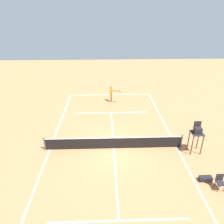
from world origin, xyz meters
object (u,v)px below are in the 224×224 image
Objects in this scene: courtside_chair_near at (220,181)px; equipment_bag at (205,179)px; tennis_ball at (116,110)px; umpire_chair at (197,133)px; player_serving at (112,93)px.

courtside_chair_near is 1.25× the size of equipment_bag.
umpire_chair is at bearing 127.32° from tennis_ball.
courtside_chair_near is (-5.46, 10.53, 0.50)m from tennis_ball.
courtside_chair_near is (-5.78, 12.78, -0.52)m from player_serving.
umpire_chair is 3.68m from courtside_chair_near.
tennis_ball is 0.09× the size of equipment_bag.
tennis_ball is at bearing 23.65° from player_serving.
player_serving is at bearing -58.57° from umpire_chair.
tennis_ball is at bearing -62.59° from courtside_chair_near.
tennis_ball is 0.03× the size of umpire_chair.
player_serving reaches higher than courtside_chair_near.
umpire_chair is at bearing -97.58° from equipment_bag.
umpire_chair reaches higher than equipment_bag.
player_serving is 25.87× the size of tennis_ball.
courtside_chair_near is at bearing 91.83° from umpire_chair.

